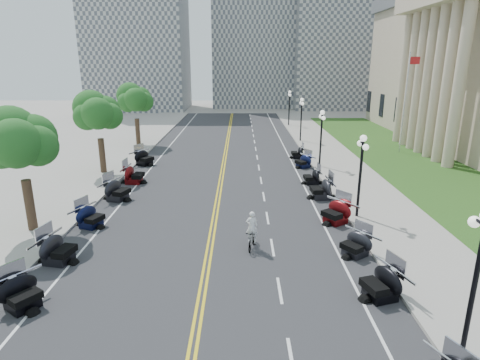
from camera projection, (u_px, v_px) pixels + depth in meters
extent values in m
plane|color=gray|center=(210.00, 247.00, 20.46)|extent=(160.00, 160.00, 0.00)
cube|color=#333335|center=(220.00, 188.00, 30.05)|extent=(16.00, 90.00, 0.01)
cube|color=yellow|center=(218.00, 188.00, 30.04)|extent=(0.12, 90.00, 0.00)
cube|color=yellow|center=(221.00, 188.00, 30.04)|extent=(0.12, 90.00, 0.00)
cube|color=white|center=(305.00, 188.00, 30.03)|extent=(0.12, 90.00, 0.00)
cube|color=white|center=(135.00, 188.00, 30.06)|extent=(0.12, 90.00, 0.00)
cube|color=white|center=(291.00, 359.00, 12.78)|extent=(0.12, 2.00, 0.00)
cube|color=white|center=(280.00, 290.00, 16.62)|extent=(0.12, 2.00, 0.00)
cube|color=white|center=(272.00, 247.00, 20.45)|extent=(0.12, 2.00, 0.00)
cube|color=white|center=(267.00, 218.00, 24.29)|extent=(0.12, 2.00, 0.00)
cube|color=white|center=(264.00, 196.00, 28.12)|extent=(0.12, 2.00, 0.00)
cube|color=white|center=(261.00, 180.00, 31.96)|extent=(0.12, 2.00, 0.00)
cube|color=white|center=(259.00, 168.00, 35.79)|extent=(0.12, 2.00, 0.00)
cube|color=white|center=(257.00, 157.00, 39.62)|extent=(0.12, 2.00, 0.00)
cube|color=white|center=(256.00, 149.00, 43.46)|extent=(0.12, 2.00, 0.00)
cube|color=white|center=(254.00, 142.00, 47.29)|extent=(0.12, 2.00, 0.00)
cube|color=white|center=(253.00, 136.00, 51.13)|extent=(0.12, 2.00, 0.00)
cube|color=white|center=(253.00, 130.00, 54.96)|extent=(0.12, 2.00, 0.00)
cube|color=white|center=(252.00, 126.00, 58.80)|extent=(0.12, 2.00, 0.00)
cube|color=white|center=(251.00, 122.00, 62.63)|extent=(0.12, 2.00, 0.00)
cube|color=white|center=(251.00, 118.00, 66.47)|extent=(0.12, 2.00, 0.00)
cube|color=white|center=(250.00, 115.00, 70.30)|extent=(0.12, 2.00, 0.00)
cube|color=#9E9991|center=(360.00, 187.00, 30.01)|extent=(5.00, 90.00, 0.15)
cube|color=#9E9991|center=(80.00, 187.00, 30.05)|extent=(5.00, 90.00, 0.15)
cube|color=#356023|center=(410.00, 162.00, 37.67)|extent=(9.00, 60.00, 0.10)
cube|color=gray|center=(138.00, 40.00, 76.23)|extent=(18.00, 14.00, 26.00)
cube|color=gray|center=(253.00, 31.00, 81.37)|extent=(16.00, 12.00, 30.00)
cube|color=gray|center=(343.00, 51.00, 79.60)|extent=(20.00, 14.00, 22.00)
imported|color=#A51414|center=(252.00, 239.00, 20.22)|extent=(0.81, 1.76, 1.02)
imported|color=silver|center=(252.00, 214.00, 19.84)|extent=(0.60, 0.40, 1.65)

